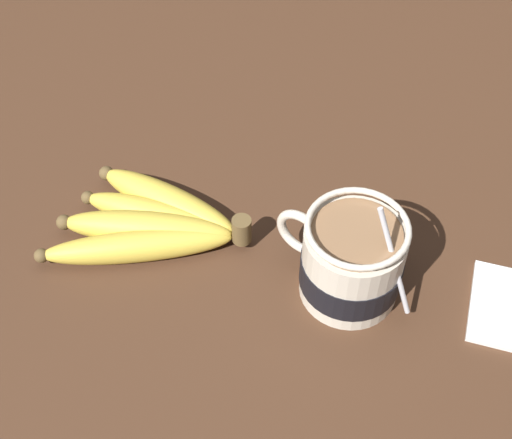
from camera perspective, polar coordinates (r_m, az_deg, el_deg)
table at (r=75.63cm, az=2.20°, el=-2.44°), size 124.33×124.33×3.51cm
coffee_mug at (r=67.58cm, az=7.60°, el=-3.38°), size 14.98×9.74×13.29cm
banana_bunch at (r=74.16cm, az=-8.27°, el=-0.26°), size 19.04×16.38×4.14cm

